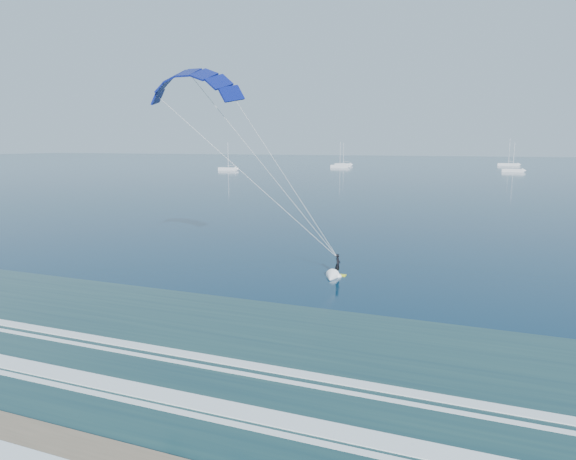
% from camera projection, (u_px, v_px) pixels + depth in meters
% --- Properties ---
extents(kitesurfer_rig, '(14.35, 9.46, 16.76)m').
position_uv_depth(kitesurfer_rig, '(267.00, 170.00, 38.10)').
color(kitesurfer_rig, yellow).
rests_on(kitesurfer_rig, ground).
extents(sailboat_0, '(7.96, 2.40, 10.93)m').
position_uv_depth(sailboat_0, '(228.00, 169.00, 203.82)').
color(sailboat_0, silver).
rests_on(sailboat_0, ground).
extents(sailboat_1, '(8.16, 2.40, 11.29)m').
position_uv_depth(sailboat_1, '(340.00, 166.00, 227.40)').
color(sailboat_1, silver).
rests_on(sailboat_1, ground).
extents(sailboat_2, '(8.11, 2.40, 11.01)m').
position_uv_depth(sailboat_2, '(343.00, 164.00, 246.13)').
color(sailboat_2, silver).
rests_on(sailboat_2, ground).
extents(sailboat_3, '(7.73, 2.40, 10.86)m').
position_uv_depth(sailboat_3, '(513.00, 170.00, 192.33)').
color(sailboat_3, silver).
rests_on(sailboat_3, ground).
extents(sailboat_4, '(9.77, 2.40, 13.14)m').
position_uv_depth(sailboat_4, '(508.00, 164.00, 247.95)').
color(sailboat_4, silver).
rests_on(sailboat_4, ground).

